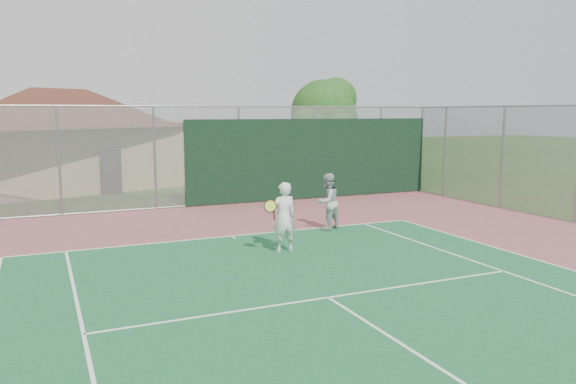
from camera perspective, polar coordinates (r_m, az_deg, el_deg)
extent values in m
cylinder|color=gray|center=(19.18, -22.22, 2.89)|extent=(0.08, 0.08, 3.50)
cylinder|color=gray|center=(19.50, -13.38, 3.34)|extent=(0.08, 0.08, 3.50)
cylinder|color=gray|center=(20.26, -5.00, 3.70)|extent=(0.08, 0.08, 3.50)
cylinder|color=gray|center=(21.42, 2.63, 3.96)|extent=(0.08, 0.08, 3.50)
cylinder|color=gray|center=(22.92, 9.37, 4.13)|extent=(0.08, 0.08, 3.50)
cylinder|color=gray|center=(24.07, 13.36, 4.21)|extent=(0.08, 0.08, 3.50)
cylinder|color=gray|center=(19.65, -10.65, 8.57)|extent=(20.00, 0.05, 0.05)
cylinder|color=gray|center=(19.91, -10.39, -1.41)|extent=(20.00, 0.05, 0.05)
cube|color=#999EA0|center=(19.71, -10.51, 3.48)|extent=(20.00, 0.02, 3.50)
cube|color=black|center=(21.39, 2.68, 3.42)|extent=(10.00, 0.04, 3.00)
cylinder|color=gray|center=(22.90, 15.64, 3.94)|extent=(0.08, 0.08, 3.50)
cylinder|color=gray|center=(20.69, 20.93, 3.29)|extent=(0.08, 0.08, 3.50)
cube|color=#999EA0|center=(20.69, 20.93, 3.29)|extent=(0.02, 9.00, 3.50)
cube|color=tan|center=(27.00, -22.21, 3.35)|extent=(12.35, 9.99, 2.68)
cube|color=#592E20|center=(26.93, -22.37, 6.29)|extent=(12.91, 10.55, 0.16)
pyramid|color=#592E20|center=(26.94, -22.55, 9.61)|extent=(13.59, 10.99, 1.61)
cube|color=black|center=(23.57, -17.52, 1.99)|extent=(0.80, 0.06, 1.88)
cylinder|color=#312011|center=(25.49, 3.57, 3.55)|extent=(0.33, 0.33, 2.56)
sphere|color=#1E4A17|center=(25.41, 3.61, 8.08)|extent=(2.92, 2.92, 2.92)
sphere|color=#1E4A17|center=(26.05, 4.94, 7.26)|extent=(2.01, 2.01, 2.01)
sphere|color=#1E4A17|center=(24.76, 2.48, 7.03)|extent=(1.83, 1.83, 1.83)
sphere|color=#1E4A17|center=(24.78, 4.86, 6.79)|extent=(1.64, 1.64, 1.64)
sphere|color=#1E4A17|center=(25.94, 2.31, 7.68)|extent=(1.83, 1.83, 1.83)
sphere|color=#1E4A17|center=(25.52, 4.92, 9.50)|extent=(1.83, 1.83, 1.83)
imported|color=silver|center=(13.18, -0.43, -2.66)|extent=(0.62, 0.41, 1.66)
imported|color=#A9ACAE|center=(15.72, 4.02, -1.06)|extent=(0.94, 0.85, 1.59)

